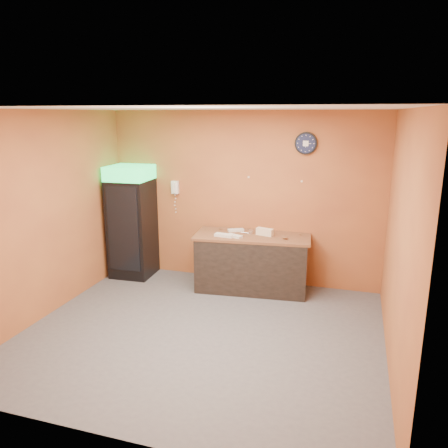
% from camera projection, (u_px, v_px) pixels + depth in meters
% --- Properties ---
extents(floor, '(4.50, 4.50, 0.00)m').
position_uv_depth(floor, '(202.00, 333.00, 5.63)').
color(floor, '#47474C').
rests_on(floor, ground).
extents(back_wall, '(4.50, 0.02, 2.80)m').
position_uv_depth(back_wall, '(242.00, 198.00, 7.14)').
color(back_wall, '#B16532').
rests_on(back_wall, floor).
extents(left_wall, '(0.02, 4.00, 2.80)m').
position_uv_depth(left_wall, '(45.00, 216.00, 5.92)').
color(left_wall, '#B16532').
rests_on(left_wall, floor).
extents(right_wall, '(0.02, 4.00, 2.80)m').
position_uv_depth(right_wall, '(399.00, 244.00, 4.64)').
color(right_wall, '#B16532').
rests_on(right_wall, floor).
extents(ceiling, '(4.50, 4.00, 0.02)m').
position_uv_depth(ceiling, '(199.00, 108.00, 4.94)').
color(ceiling, white).
rests_on(ceiling, back_wall).
extents(beverage_cooler, '(0.69, 0.71, 1.91)m').
position_uv_depth(beverage_cooler, '(131.00, 223.00, 7.41)').
color(beverage_cooler, black).
rests_on(beverage_cooler, floor).
extents(prep_counter, '(1.78, 0.93, 0.86)m').
position_uv_depth(prep_counter, '(252.00, 263.00, 6.95)').
color(prep_counter, black).
rests_on(prep_counter, floor).
extents(wall_clock, '(0.34, 0.06, 0.34)m').
position_uv_depth(wall_clock, '(306.00, 143.00, 6.60)').
color(wall_clock, black).
rests_on(wall_clock, back_wall).
extents(wall_phone, '(0.12, 0.10, 0.22)m').
position_uv_depth(wall_phone, '(175.00, 187.00, 7.39)').
color(wall_phone, white).
rests_on(wall_phone, back_wall).
extents(butcher_paper, '(1.86, 0.95, 0.04)m').
position_uv_depth(butcher_paper, '(253.00, 236.00, 6.83)').
color(butcher_paper, brown).
rests_on(butcher_paper, prep_counter).
extents(sub_roll_stack, '(0.28, 0.16, 0.11)m').
position_uv_depth(sub_roll_stack, '(265.00, 232.00, 6.79)').
color(sub_roll_stack, beige).
rests_on(sub_roll_stack, butcher_paper).
extents(wrapped_sandwich_left, '(0.30, 0.14, 0.04)m').
position_uv_depth(wrapped_sandwich_left, '(224.00, 235.00, 6.74)').
color(wrapped_sandwich_left, beige).
rests_on(wrapped_sandwich_left, butcher_paper).
extents(wrapped_sandwich_mid, '(0.27, 0.19, 0.04)m').
position_uv_depth(wrapped_sandwich_mid, '(234.00, 236.00, 6.71)').
color(wrapped_sandwich_mid, beige).
rests_on(wrapped_sandwich_mid, butcher_paper).
extents(wrapped_sandwich_right, '(0.27, 0.21, 0.04)m').
position_uv_depth(wrapped_sandwich_right, '(236.00, 230.00, 7.04)').
color(wrapped_sandwich_right, beige).
rests_on(wrapped_sandwich_right, butcher_paper).
extents(kitchen_tool, '(0.06, 0.06, 0.06)m').
position_uv_depth(kitchen_tool, '(251.00, 232.00, 6.88)').
color(kitchen_tool, silver).
rests_on(kitchen_tool, butcher_paper).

